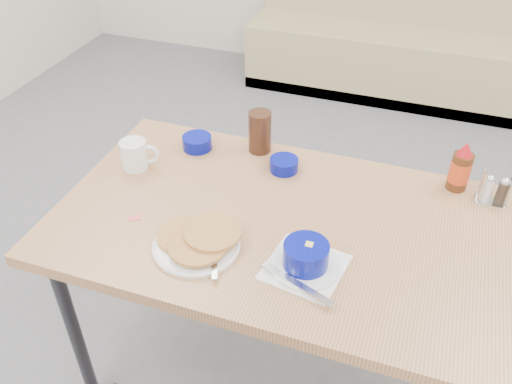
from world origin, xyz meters
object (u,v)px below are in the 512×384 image
(condiment_caddy, at_px, (494,192))
(syrup_bottle, at_px, (460,169))
(coffee_mug, at_px, (135,154))
(amber_tumbler, at_px, (260,132))
(pancake_plate, at_px, (198,241))
(creamer_bowl, at_px, (197,142))
(butter_bowl, at_px, (284,165))
(dining_table, at_px, (286,237))
(grits_setting, at_px, (306,259))
(booth_bench, at_px, (390,41))

(condiment_caddy, relative_size, syrup_bottle, 0.66)
(coffee_mug, distance_m, syrup_bottle, 1.05)
(syrup_bottle, bearing_deg, amber_tumbler, 180.00)
(pancake_plate, distance_m, creamer_bowl, 0.51)
(butter_bowl, bearing_deg, syrup_bottle, 9.17)
(amber_tumbler, distance_m, syrup_bottle, 0.67)
(amber_tumbler, distance_m, condiment_caddy, 0.78)
(dining_table, relative_size, grits_setting, 5.77)
(pancake_plate, height_order, amber_tumbler, amber_tumbler)
(butter_bowl, height_order, syrup_bottle, syrup_bottle)
(grits_setting, relative_size, creamer_bowl, 2.34)
(booth_bench, relative_size, creamer_bowl, 18.31)
(pancake_plate, bearing_deg, butter_bowl, 74.53)
(dining_table, bearing_deg, condiment_caddy, 27.62)
(coffee_mug, bearing_deg, syrup_bottle, 13.02)
(grits_setting, height_order, creamer_bowl, grits_setting)
(booth_bench, relative_size, grits_setting, 7.82)
(pancake_plate, xyz_separation_m, syrup_bottle, (0.67, 0.53, 0.06))
(coffee_mug, relative_size, creamer_bowl, 1.22)
(creamer_bowl, height_order, butter_bowl, creamer_bowl)
(creamer_bowl, distance_m, butter_bowl, 0.33)
(dining_table, xyz_separation_m, grits_setting, (0.10, -0.17, 0.10))
(dining_table, relative_size, coffee_mug, 11.06)
(coffee_mug, xyz_separation_m, amber_tumbler, (0.36, 0.24, 0.02))
(syrup_bottle, bearing_deg, creamer_bowl, -176.04)
(dining_table, xyz_separation_m, coffee_mug, (-0.56, 0.10, 0.11))
(grits_setting, bearing_deg, booth_bench, 92.13)
(coffee_mug, height_order, grits_setting, coffee_mug)
(butter_bowl, bearing_deg, condiment_caddy, 4.27)
(booth_bench, height_order, butter_bowl, booth_bench)
(grits_setting, height_order, condiment_caddy, condiment_caddy)
(creamer_bowl, bearing_deg, condiment_caddy, 1.24)
(condiment_caddy, bearing_deg, booth_bench, 102.83)
(dining_table, bearing_deg, syrup_bottle, 36.18)
(condiment_caddy, bearing_deg, amber_tumbler, 175.50)
(creamer_bowl, relative_size, syrup_bottle, 0.61)
(pancake_plate, bearing_deg, condiment_caddy, 31.86)
(dining_table, relative_size, butter_bowl, 14.61)
(grits_setting, bearing_deg, creamer_bowl, 139.17)
(pancake_plate, height_order, butter_bowl, same)
(pancake_plate, bearing_deg, amber_tumbler, 89.53)
(grits_setting, height_order, amber_tumbler, amber_tumbler)
(pancake_plate, relative_size, amber_tumbler, 1.65)
(creamer_bowl, bearing_deg, syrup_bottle, 3.96)
(dining_table, distance_m, grits_setting, 0.22)
(creamer_bowl, relative_size, condiment_caddy, 0.91)
(booth_bench, relative_size, butter_bowl, 19.83)
(pancake_plate, distance_m, syrup_bottle, 0.86)
(dining_table, distance_m, coffee_mug, 0.58)
(coffee_mug, distance_m, creamer_bowl, 0.23)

